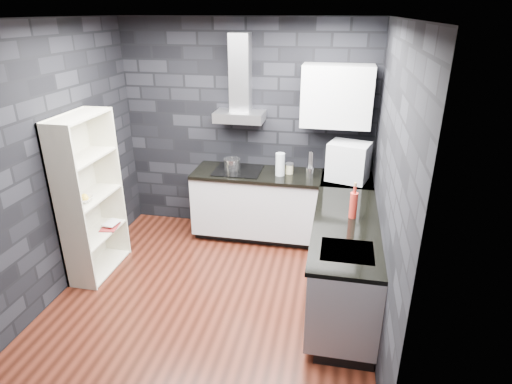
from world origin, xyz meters
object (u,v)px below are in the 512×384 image
(storage_jar, at_px, (289,169))
(fruit_bowl, at_px, (83,199))
(bookshelf, at_px, (90,197))
(pot, at_px, (232,164))
(appliance_garage, at_px, (348,162))
(utensil_crock, at_px, (310,173))
(glass_vase, at_px, (280,164))
(red_bottle, at_px, (353,205))

(storage_jar, relative_size, fruit_bowl, 0.55)
(bookshelf, bearing_deg, pot, 31.10)
(appliance_garage, height_order, bookshelf, bookshelf)
(utensil_crock, relative_size, bookshelf, 0.07)
(storage_jar, bearing_deg, fruit_bowl, -147.58)
(storage_jar, xyz_separation_m, fruit_bowl, (-2.01, -1.28, -0.02))
(glass_vase, bearing_deg, pot, 173.41)
(glass_vase, distance_m, appliance_garage, 0.81)
(pot, relative_size, bookshelf, 0.11)
(glass_vase, relative_size, storage_jar, 2.38)
(storage_jar, height_order, fruit_bowl, storage_jar)
(appliance_garage, relative_size, red_bottle, 1.75)
(pot, xyz_separation_m, glass_vase, (0.62, -0.07, 0.07))
(storage_jar, xyz_separation_m, bookshelf, (-2.01, -1.15, -0.06))
(glass_vase, distance_m, red_bottle, 1.32)
(bookshelf, relative_size, fruit_bowl, 8.50)
(appliance_garage, xyz_separation_m, bookshelf, (-2.71, -1.08, -0.22))
(storage_jar, height_order, bookshelf, bookshelf)
(glass_vase, bearing_deg, storage_jar, 36.63)
(bookshelf, bearing_deg, utensil_crock, 14.76)
(red_bottle, distance_m, fruit_bowl, 2.77)
(fruit_bowl, bearing_deg, red_bottle, 3.97)
(glass_vase, relative_size, red_bottle, 1.08)
(red_bottle, relative_size, fruit_bowl, 1.21)
(red_bottle, bearing_deg, fruit_bowl, -176.03)
(utensil_crock, xyz_separation_m, appliance_garage, (0.44, 0.01, 0.17))
(pot, height_order, bookshelf, bookshelf)
(storage_jar, bearing_deg, pot, -179.49)
(pot, bearing_deg, fruit_bowl, -135.41)
(storage_jar, distance_m, bookshelf, 2.32)
(fruit_bowl, bearing_deg, pot, 44.59)
(storage_jar, bearing_deg, appliance_garage, -5.53)
(utensil_crock, xyz_separation_m, fruit_bowl, (-2.27, -1.20, -0.02))
(glass_vase, height_order, utensil_crock, glass_vase)
(appliance_garage, distance_m, red_bottle, 1.02)
(utensil_crock, relative_size, appliance_garage, 0.27)
(pot, bearing_deg, storage_jar, 0.51)
(utensil_crock, height_order, red_bottle, red_bottle)
(glass_vase, relative_size, bookshelf, 0.15)
(glass_vase, xyz_separation_m, utensil_crock, (0.36, -0.00, -0.08))
(storage_jar, distance_m, appliance_garage, 0.72)
(red_bottle, bearing_deg, appliance_garage, 93.04)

